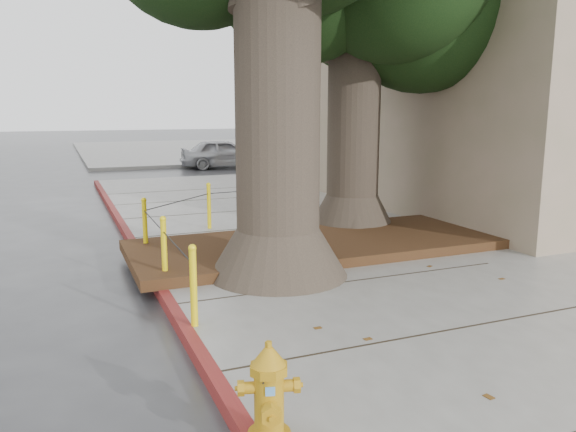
# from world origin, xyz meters

# --- Properties ---
(ground) EXTENTS (140.00, 140.00, 0.00)m
(ground) POSITION_xyz_m (0.00, 0.00, 0.00)
(ground) COLOR #28282B
(ground) RESTS_ON ground
(sidewalk_far) EXTENTS (16.00, 20.00, 0.15)m
(sidewalk_far) POSITION_xyz_m (6.00, 30.00, 0.07)
(sidewalk_far) COLOR slate
(sidewalk_far) RESTS_ON ground
(curb_red) EXTENTS (0.14, 26.00, 0.16)m
(curb_red) POSITION_xyz_m (-2.00, 2.50, 0.07)
(curb_red) COLOR maroon
(curb_red) RESTS_ON ground
(planter_bed) EXTENTS (6.40, 2.60, 0.16)m
(planter_bed) POSITION_xyz_m (0.90, 3.90, 0.23)
(planter_bed) COLOR black
(planter_bed) RESTS_ON sidewalk_main
(building_corner) EXTENTS (12.00, 13.00, 10.00)m
(building_corner) POSITION_xyz_m (10.00, 8.50, 5.00)
(building_corner) COLOR gray
(building_corner) RESTS_ON ground
(building_side_white) EXTENTS (10.00, 10.00, 9.00)m
(building_side_white) POSITION_xyz_m (16.00, 26.00, 4.50)
(building_side_white) COLOR silver
(building_side_white) RESTS_ON ground
(building_side_grey) EXTENTS (12.00, 14.00, 12.00)m
(building_side_grey) POSITION_xyz_m (22.00, 32.00, 6.00)
(building_side_grey) COLOR slate
(building_side_grey) RESTS_ON ground
(bollard_ring) EXTENTS (3.79, 5.39, 0.95)m
(bollard_ring) POSITION_xyz_m (-0.87, 4.38, 0.66)
(bollard_ring) COLOR yellow
(bollard_ring) RESTS_ON sidewalk_main
(fire_hydrant) EXTENTS (0.41, 0.40, 0.77)m
(fire_hydrant) POSITION_xyz_m (-1.90, -1.20, 0.52)
(fire_hydrant) COLOR #CA9014
(fire_hydrant) RESTS_ON sidewalk_main
(car_silver) EXTENTS (3.95, 1.97, 1.29)m
(car_silver) POSITION_xyz_m (3.63, 19.19, 0.65)
(car_silver) COLOR #A8A8AD
(car_silver) RESTS_ON ground
(car_red) EXTENTS (4.05, 1.50, 1.32)m
(car_red) POSITION_xyz_m (11.57, 19.12, 0.66)
(car_red) COLOR maroon
(car_red) RESTS_ON ground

